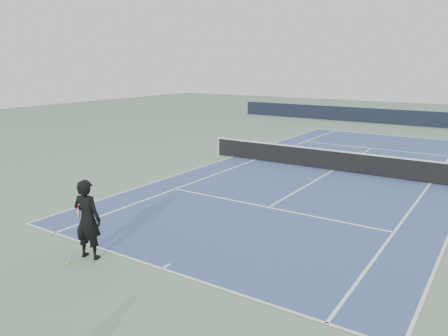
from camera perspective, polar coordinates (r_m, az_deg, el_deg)
The scene contains 6 objects.
ground at distance 20.74m, azimuth 14.09°, elevation -0.32°, with size 80.00×80.00×0.00m, color slate.
court_surface at distance 20.73m, azimuth 14.09°, elevation -0.30°, with size 10.97×23.77×0.01m, color #384F86.
tennis_net at distance 20.62m, azimuth 14.17°, elevation 1.04°, with size 12.90×0.10×1.07m.
windscreen_far at distance 37.78m, azimuth 23.34°, elevation 6.00°, with size 30.00×0.25×1.20m, color black.
tennis_player at distance 11.46m, azimuth -17.41°, elevation -6.40°, with size 0.89×0.71×2.05m.
tennis_ball at distance 11.58m, azimuth -19.79°, elevation -11.67°, with size 0.07×0.07×0.07m, color #BEEA2F.
Camera 1 is at (6.53, -19.09, 4.80)m, focal length 35.00 mm.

